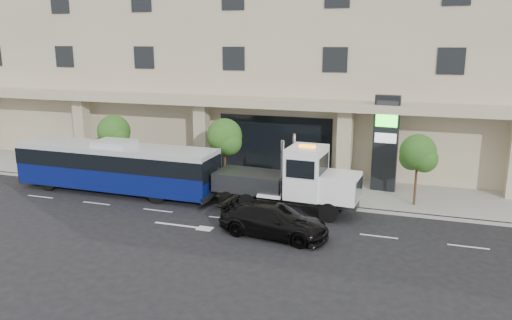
{
  "coord_description": "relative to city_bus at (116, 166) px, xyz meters",
  "views": [
    {
      "loc": [
        9.44,
        -24.74,
        9.17
      ],
      "look_at": [
        0.6,
        2.0,
        2.44
      ],
      "focal_mm": 35.0,
      "sensor_mm": 36.0,
      "label": 1
    }
  ],
  "objects": [
    {
      "name": "tow_truck",
      "position": [
        11.18,
        0.0,
        0.04
      ],
      "size": [
        9.14,
        2.68,
        4.15
      ],
      "rotation": [
        0.0,
        0.0,
        -0.06
      ],
      "color": "#2D3033",
      "rests_on": "ground"
    },
    {
      "name": "signage_pylon",
      "position": [
        15.69,
        5.13,
        1.47
      ],
      "size": [
        1.51,
        0.66,
        5.89
      ],
      "rotation": [
        0.0,
        0.0,
        -0.08
      ],
      "color": "black",
      "rests_on": "sidewalk"
    },
    {
      "name": "black_sedan",
      "position": [
        11.25,
        -3.79,
        -0.89
      ],
      "size": [
        5.62,
        2.85,
        1.56
      ],
      "primitive_type": "imported",
      "rotation": [
        0.0,
        0.0,
        1.44
      ],
      "color": "black",
      "rests_on": "ground"
    },
    {
      "name": "ground",
      "position": [
        8.11,
        -0.82,
        -1.67
      ],
      "size": [
        120.0,
        120.0,
        0.0
      ],
      "primitive_type": "plane",
      "color": "black",
      "rests_on": "ground"
    },
    {
      "name": "sidewalk",
      "position": [
        8.11,
        4.18,
        -1.6
      ],
      "size": [
        120.0,
        6.0,
        0.15
      ],
      "primitive_type": "cube",
      "color": "gray",
      "rests_on": "ground"
    },
    {
      "name": "tree_right",
      "position": [
        17.63,
        2.77,
        1.37
      ],
      "size": [
        2.1,
        2.0,
        4.04
      ],
      "color": "#422B19",
      "rests_on": "sidewalk"
    },
    {
      "name": "city_bus",
      "position": [
        0.0,
        0.0,
        0.0
      ],
      "size": [
        12.99,
        2.92,
        3.28
      ],
      "rotation": [
        0.0,
        0.0,
        -0.01
      ],
      "color": "black",
      "rests_on": "ground"
    },
    {
      "name": "curb",
      "position": [
        8.11,
        1.18,
        -1.6
      ],
      "size": [
        120.0,
        0.3,
        0.15
      ],
      "primitive_type": "cube",
      "color": "gray",
      "rests_on": "ground"
    },
    {
      "name": "tree_mid",
      "position": [
        6.13,
        2.77,
        1.59
      ],
      "size": [
        2.28,
        2.2,
        4.38
      ],
      "color": "#422B19",
      "rests_on": "sidewalk"
    },
    {
      "name": "convention_center",
      "position": [
        8.11,
        14.61,
        8.3
      ],
      "size": [
        60.0,
        17.6,
        20.0
      ],
      "color": "tan",
      "rests_on": "ground"
    },
    {
      "name": "tree_left",
      "position": [
        -1.87,
        2.77,
        1.44
      ],
      "size": [
        2.27,
        2.2,
        4.22
      ],
      "color": "#422B19",
      "rests_on": "sidewalk"
    }
  ]
}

